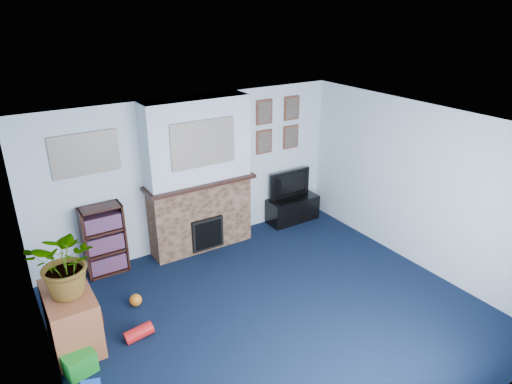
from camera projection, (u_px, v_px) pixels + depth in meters
floor at (274, 314)px, 5.79m from camera, size 5.00×4.50×0.01m
ceiling at (277, 130)px, 4.85m from camera, size 5.00×4.50×0.01m
wall_back at (193, 173)px, 7.07m from camera, size 5.00×0.04×2.40m
wall_front at (438, 343)px, 3.57m from camera, size 5.00×0.04×2.40m
wall_left at (46, 299)px, 4.09m from camera, size 0.04×4.50×2.40m
wall_right at (419, 187)px, 6.55m from camera, size 0.04×4.50×2.40m
chimney_breast at (199, 178)px, 6.92m from camera, size 1.72×0.50×2.40m
collage_main at (203, 144)px, 6.52m from camera, size 1.00×0.03×0.68m
collage_left at (85, 154)px, 6.07m from camera, size 0.90×0.03×0.58m
portrait_tl at (264, 112)px, 7.39m from camera, size 0.30×0.03×0.40m
portrait_tr at (292, 108)px, 7.66m from camera, size 0.30×0.03×0.40m
portrait_bl at (264, 142)px, 7.58m from camera, size 0.30×0.03×0.40m
portrait_br at (291, 137)px, 7.85m from camera, size 0.30×0.03×0.40m
tv_stand at (292, 209)px, 8.16m from camera, size 0.93×0.39×0.44m
television at (293, 185)px, 8.00m from camera, size 0.83×0.11×0.48m
bookshelf at (104, 241)px, 6.50m from camera, size 0.58×0.28×1.05m
sideboard at (72, 318)px, 5.17m from camera, size 0.50×0.89×0.70m
potted_plant at (66, 262)px, 4.86m from camera, size 0.95×0.92×0.80m
mantel_clock at (201, 176)px, 6.87m from camera, size 0.10×0.06×0.15m
mantel_candle at (215, 173)px, 6.99m from camera, size 0.05×0.05×0.16m
mantel_teddy at (168, 184)px, 6.62m from camera, size 0.14×0.14×0.14m
mantel_can at (239, 169)px, 7.21m from camera, size 0.06×0.06×0.11m
green_crate at (79, 362)px, 4.83m from camera, size 0.36×0.31×0.25m
toy_ball at (136, 299)px, 5.92m from camera, size 0.16×0.16×0.16m
toy_tube at (139, 333)px, 5.35m from camera, size 0.35×0.15×0.20m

